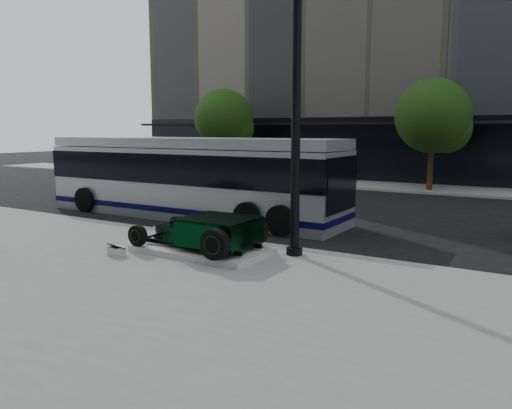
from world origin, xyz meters
The scene contains 8 objects.
ground centered at (0.00, 0.00, 0.00)m, with size 120.00×120.00×0.00m, color black.
sidewalk_far centered at (0.00, 14.00, 0.06)m, with size 70.00×4.00×0.12m, color gray.
street_trees centered at (1.15, 13.07, 3.77)m, with size 29.80×3.80×5.70m.
display_plinth centered at (-0.91, -3.84, 0.20)m, with size 3.40×1.80×0.15m, color silver.
hot_rod centered at (-0.57, -3.84, 0.70)m, with size 3.22×2.00×0.81m.
info_plaque centered at (-2.52, -5.19, 0.24)m, with size 0.45×0.37×0.31m.
lamppost centered at (1.20, -2.80, 3.54)m, with size 0.41×0.41×7.39m.
transit_bus centered at (-5.00, 0.76, 1.49)m, with size 12.12×2.88×2.92m.
Camera 1 is at (6.72, -13.68, 3.22)m, focal length 35.00 mm.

